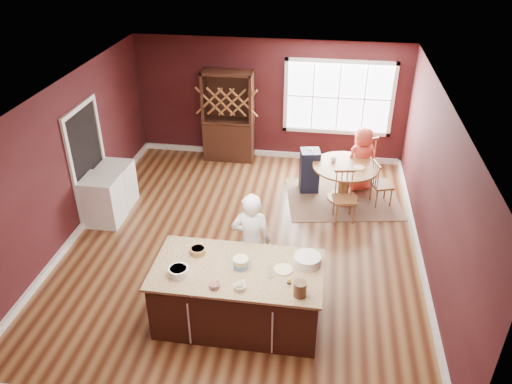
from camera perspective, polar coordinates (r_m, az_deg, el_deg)
room_shell at (r=8.06m, az=-1.53°, el=2.04°), size 7.00×7.00×7.00m
window at (r=11.08m, az=9.41°, el=10.59°), size 2.36×0.10×1.66m
doorway at (r=9.62m, az=-18.60°, el=3.14°), size 0.08×1.26×2.13m
kitchen_island at (r=7.05m, az=-2.06°, el=-11.77°), size 2.29×1.20×0.92m
dining_table at (r=9.89m, az=10.11°, el=1.89°), size 1.29×1.29×0.75m
baker at (r=7.41m, az=-0.54°, el=-5.68°), size 0.62×0.43×1.62m
layer_cake at (r=6.75m, az=-1.77°, el=-8.03°), size 0.30×0.30×0.12m
bowl_blue at (r=6.69m, az=-8.85°, el=-8.94°), size 0.27×0.27×0.10m
bowl_yellow at (r=7.03m, az=-6.66°, el=-6.66°), size 0.22×0.22×0.08m
bowl_pink at (r=6.45m, az=-4.76°, el=-10.63°), size 0.15×0.15×0.06m
bowl_olive at (r=6.41m, az=-1.86°, el=-10.81°), size 0.15×0.15×0.06m
drinking_glass at (r=6.56m, az=1.59°, el=-9.18°), size 0.08×0.08×0.15m
dinner_plate at (r=6.72m, az=3.15°, el=-8.82°), size 0.25×0.25×0.02m
white_tub at (r=6.82m, az=5.88°, el=-7.72°), size 0.37×0.37×0.13m
stoneware_crock at (r=6.30m, az=5.04°, el=-10.98°), size 0.17×0.17×0.20m
toy_figurine at (r=6.49m, az=3.80°, el=-10.12°), size 0.05×0.05×0.09m
rug at (r=10.15m, az=9.85°, el=-0.73°), size 2.43×2.03×0.01m
chair_east at (r=9.92m, az=14.25°, el=1.00°), size 0.47×0.48×0.92m
chair_south at (r=9.25m, az=10.10°, el=-0.58°), size 0.47×0.45×0.97m
chair_north at (r=10.68m, az=12.02°, el=3.88°), size 0.60×0.59×1.06m
seated_woman at (r=10.28m, az=11.97°, el=3.71°), size 0.78×0.69×1.35m
high_chair at (r=10.15m, az=6.13°, el=2.55°), size 0.44×0.44×0.93m
toddler at (r=10.07m, az=5.98°, el=4.53°), size 0.18×0.14×0.26m
table_plate at (r=9.74m, az=11.69°, el=2.74°), size 0.21×0.21×0.02m
table_cup at (r=9.88m, az=8.86°, el=3.67°), size 0.13×0.13×0.09m
hutch at (r=11.22m, az=-3.18°, el=8.60°), size 1.12×0.47×2.05m
washer at (r=9.49m, az=-17.06°, el=-0.90°), size 0.63×0.61×0.91m
dryer at (r=10.00m, az=-15.60°, el=0.85°), size 0.59×0.57×0.86m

